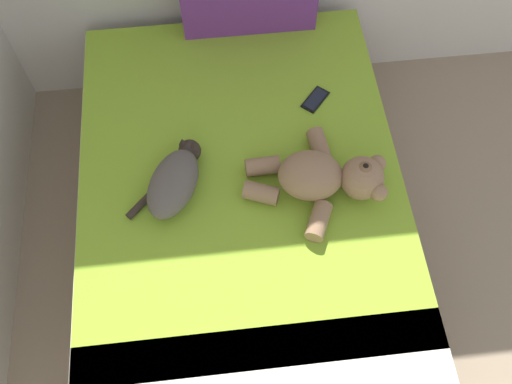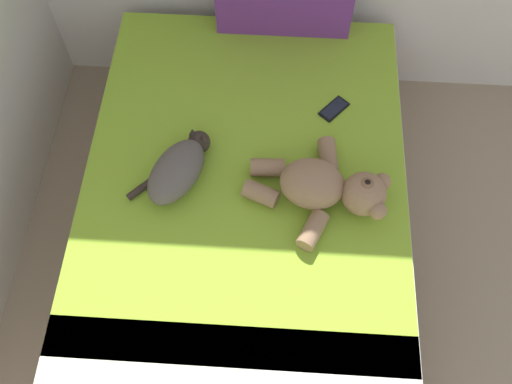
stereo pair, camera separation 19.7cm
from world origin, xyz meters
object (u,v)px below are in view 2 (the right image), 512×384
(cell_phone, at_px, (334,109))
(teddy_bear, at_px, (327,187))
(bed, at_px, (246,204))
(cat, at_px, (178,169))

(cell_phone, bearing_deg, teddy_bear, -95.32)
(bed, relative_size, teddy_bear, 3.19)
(cat, height_order, teddy_bear, teddy_bear)
(teddy_bear, height_order, cell_phone, teddy_bear)
(bed, xyz_separation_m, cat, (-0.28, -0.03, 0.35))
(bed, bearing_deg, teddy_bear, -14.79)
(cell_phone, bearing_deg, bed, -135.89)
(cat, bearing_deg, cell_phone, 31.34)
(bed, bearing_deg, cat, -174.00)
(cat, distance_m, cell_phone, 0.79)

